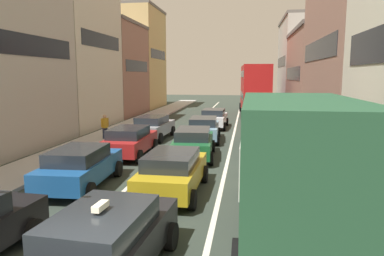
{
  "coord_description": "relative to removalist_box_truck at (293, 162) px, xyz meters",
  "views": [
    {
      "loc": [
        2.55,
        -4.56,
        4.08
      ],
      "look_at": [
        0.0,
        12.0,
        1.6
      ],
      "focal_mm": 33.38,
      "sensor_mm": 36.0,
      "label": 1
    }
  ],
  "objects": [
    {
      "name": "sidewalk_left",
      "position": [
        -10.4,
        15.78,
        -1.9
      ],
      "size": [
        2.6,
        64.0,
        0.14
      ],
      "primitive_type": "cube",
      "color": "#B2B2B2",
      "rests_on": "ground"
    },
    {
      "name": "lane_stripe_left",
      "position": [
        -5.4,
        15.78,
        -1.97
      ],
      "size": [
        0.16,
        60.0,
        0.01
      ],
      "primitive_type": "cube",
      "color": "silver",
      "rests_on": "ground"
    },
    {
      "name": "lane_stripe_right",
      "position": [
        -2.0,
        15.78,
        -1.97
      ],
      "size": [
        0.16,
        60.0,
        0.01
      ],
      "primitive_type": "cube",
      "color": "silver",
      "rests_on": "ground"
    },
    {
      "name": "building_row_left",
      "position": [
        -15.7,
        18.39,
        3.56
      ],
      "size": [
        7.2,
        43.9,
        12.45
      ],
      "rotation": [
        0.0,
        0.0,
        1.57
      ],
      "color": "gray",
      "rests_on": "ground"
    },
    {
      "name": "building_row_right",
      "position": [
        6.2,
        17.94,
        2.85
      ],
      "size": [
        7.2,
        43.9,
        10.51
      ],
      "rotation": [
        0.0,
        0.0,
        -1.57
      ],
      "color": "#B2ADA3",
      "rests_on": "ground"
    },
    {
      "name": "removalist_box_truck",
      "position": [
        0.0,
        0.0,
        0.0
      ],
      "size": [
        2.74,
        7.72,
        3.58
      ],
      "rotation": [
        0.0,
        0.0,
        1.56
      ],
      "color": "#B7B29E",
      "rests_on": "ground"
    },
    {
      "name": "taxi_centre_lane_front",
      "position": [
        -3.86,
        -2.45,
        -1.18
      ],
      "size": [
        2.29,
        4.41,
        1.66
      ],
      "rotation": [
        0.0,
        0.0,
        1.5
      ],
      "color": "black",
      "rests_on": "ground"
    },
    {
      "name": "sedan_centre_lane_second",
      "position": [
        -3.63,
        2.96,
        -1.18
      ],
      "size": [
        2.1,
        4.32,
        1.49
      ],
      "rotation": [
        0.0,
        0.0,
        1.56
      ],
      "color": "#B29319",
      "rests_on": "ground"
    },
    {
      "name": "wagon_left_lane_second",
      "position": [
        -7.12,
        3.12,
        -1.18
      ],
      "size": [
        2.21,
        4.37,
        1.49
      ],
      "rotation": [
        0.0,
        0.0,
        1.61
      ],
      "color": "#194C8C",
      "rests_on": "ground"
    },
    {
      "name": "hatchback_centre_lane_third",
      "position": [
        -3.72,
        8.37,
        -1.18
      ],
      "size": [
        2.3,
        4.41,
        1.49
      ],
      "rotation": [
        0.0,
        0.0,
        1.64
      ],
      "color": "#19592D",
      "rests_on": "ground"
    },
    {
      "name": "sedan_left_lane_third",
      "position": [
        -6.98,
        8.32,
        -1.18
      ],
      "size": [
        2.09,
        4.32,
        1.49
      ],
      "rotation": [
        0.0,
        0.0,
        1.58
      ],
      "color": "#A51E1E",
      "rests_on": "ground"
    },
    {
      "name": "coupe_centre_lane_fourth",
      "position": [
        -3.8,
        13.16,
        -1.18
      ],
      "size": [
        2.27,
        4.4,
        1.49
      ],
      "rotation": [
        0.0,
        0.0,
        1.63
      ],
      "color": "#759EB7",
      "rests_on": "ground"
    },
    {
      "name": "sedan_left_lane_fourth",
      "position": [
        -7.12,
        13.35,
        -1.18
      ],
      "size": [
        2.25,
        4.39,
        1.49
      ],
      "rotation": [
        0.0,
        0.0,
        1.52
      ],
      "color": "gray",
      "rests_on": "ground"
    },
    {
      "name": "sedan_centre_lane_fifth",
      "position": [
        -3.67,
        18.79,
        -1.18
      ],
      "size": [
        2.1,
        4.32,
        1.49
      ],
      "rotation": [
        0.0,
        0.0,
        1.56
      ],
      "color": "silver",
      "rests_on": "ground"
    },
    {
      "name": "sedan_right_lane_behind_truck",
      "position": [
        -0.3,
        7.09,
        -1.18
      ],
      "size": [
        2.11,
        4.33,
        1.49
      ],
      "rotation": [
        0.0,
        0.0,
        1.56
      ],
      "color": "beige",
      "rests_on": "ground"
    },
    {
      "name": "wagon_right_lane_far",
      "position": [
        -0.29,
        12.38,
        -1.18
      ],
      "size": [
        2.2,
        4.37,
        1.49
      ],
      "rotation": [
        0.0,
        0.0,
        1.53
      ],
      "color": "black",
      "rests_on": "ground"
    },
    {
      "name": "bus_mid_queue_primary",
      "position": [
        -0.42,
        28.29,
        0.86
      ],
      "size": [
        3.14,
        10.6,
        5.06
      ],
      "rotation": [
        0.0,
        0.0,
        1.61
      ],
      "color": "#B21919",
      "rests_on": "ground"
    },
    {
      "name": "pedestrian_near_kerb",
      "position": [
        -9.92,
        12.27,
        -1.03
      ],
      "size": [
        0.36,
        0.45,
        1.66
      ],
      "rotation": [
        0.0,
        0.0,
        2.5
      ],
      "color": "#262D47",
      "rests_on": "ground"
    }
  ]
}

